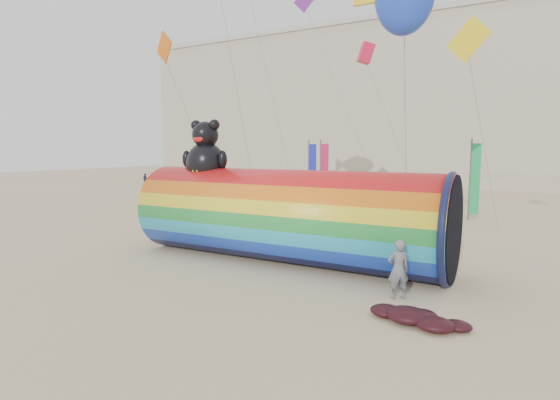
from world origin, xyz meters
The scene contains 6 objects.
ground centered at (0.00, 0.00, 0.00)m, with size 160.00×160.00×0.00m, color #CCB58C.
hotel_building centered at (-12.00, 45.95, 10.31)m, with size 60.40×15.40×20.60m.
windsock_assembly centered at (1.11, 0.87, 1.96)m, with size 12.82×3.90×5.91m.
kite_handler centered at (6.27, -1.45, 0.92)m, with size 0.67×0.44×1.83m, color slate.
fabric_bundle centered at (7.19, -3.16, 0.17)m, with size 2.62×1.35×0.41m.
festival_banners centered at (-0.12, 14.66, 2.64)m, with size 11.52×2.31×5.20m.
Camera 1 is at (9.44, -14.44, 4.54)m, focal length 28.00 mm.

